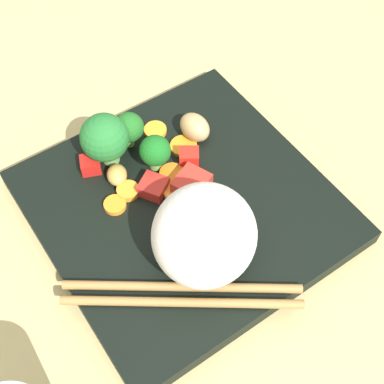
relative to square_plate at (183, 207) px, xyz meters
The scene contains 20 objects.
ground_plane 2.00cm from the square_plate, ahead, with size 110.00×110.00×2.00cm, color tan.
square_plate is the anchor object (origin of this frame).
rice_mound 8.67cm from the square_plate, 163.50° to the left, with size 9.94×9.52×8.73cm, color white.
broccoli_floret_0 10.80cm from the square_plate, 22.44° to the left, with size 5.16×5.16×6.27cm.
broccoli_floret_1 6.45cm from the square_plate, ahead, with size 3.33×3.33×4.53cm.
broccoli_floret_2 10.34cm from the square_plate, ahead, with size 3.32×3.32×4.37cm.
carrot_slice_0 5.99cm from the square_plate, 46.29° to the left, with size 2.35×2.35×0.73cm, color orange.
carrot_slice_1 10.03cm from the square_plate, 14.41° to the right, with size 2.54×2.54×0.51cm, color orange.
carrot_slice_2 7.24cm from the square_plate, 33.11° to the right, with size 2.98×2.98×0.45cm, color orange.
carrot_slice_3 3.73cm from the square_plate, 12.50° to the right, with size 2.61×2.61×0.64cm, color orange.
carrot_slice_4 7.10cm from the square_plate, 61.81° to the left, with size 2.31×2.31×0.57cm, color orange.
carrot_slice_5 1.89cm from the square_plate, 20.32° to the left, with size 2.84×2.84×0.63cm, color #F89C32.
pepper_chunk_0 10.84cm from the square_plate, 33.98° to the left, with size 2.05×1.94×1.64cm, color red.
pepper_chunk_1 3.78cm from the square_plate, 33.68° to the left, with size 2.64×2.61×1.44cm, color red.
pepper_chunk_2 5.35cm from the square_plate, 40.25° to the right, with size 2.06×1.77×1.95cm, color red.
pepper_chunk_3 2.58cm from the square_plate, 66.71° to the right, with size 3.10×3.38×2.11cm, color red.
chicken_piece_0 7.70cm from the square_plate, 35.30° to the left, with size 2.62×2.11×1.81cm, color #C19144.
chicken_piece_1 9.23cm from the square_plate, 41.11° to the right, with size 3.79×2.85×2.92cm, color tan.
chicken_piece_2 12.08cm from the square_plate, ahead, with size 2.85×2.10×2.19cm, color tan.
chopstick_pair 10.60cm from the square_plate, 146.45° to the left, with size 14.45×19.53×0.85cm.
Camera 1 is at (-26.18, 16.21, 48.25)cm, focal length 50.55 mm.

